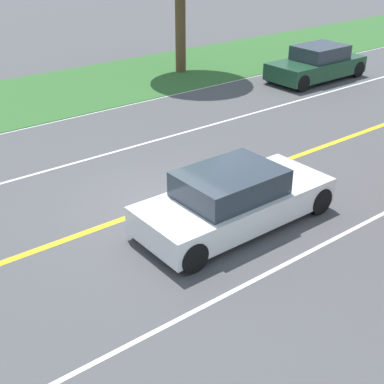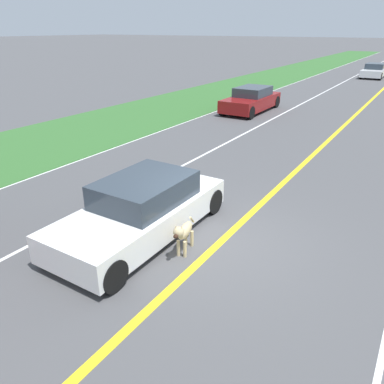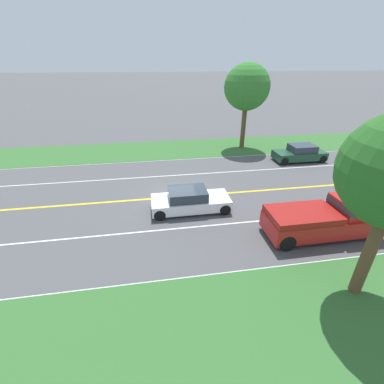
# 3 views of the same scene
# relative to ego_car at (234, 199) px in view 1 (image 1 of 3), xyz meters

# --- Properties ---
(ground_plane) EXTENTS (400.00, 400.00, 0.00)m
(ground_plane) POSITION_rel_ego_car_xyz_m (-1.70, -0.61, -0.62)
(ground_plane) COLOR #4C4C4F
(centre_divider_line) EXTENTS (0.18, 160.00, 0.01)m
(centre_divider_line) POSITION_rel_ego_car_xyz_m (-1.70, -0.61, -0.62)
(centre_divider_line) COLOR yellow
(centre_divider_line) RESTS_ON ground
(lane_edge_line_left) EXTENTS (0.14, 160.00, 0.01)m
(lane_edge_line_left) POSITION_rel_ego_car_xyz_m (-8.70, -0.61, -0.62)
(lane_edge_line_left) COLOR white
(lane_edge_line_left) RESTS_ON ground
(lane_dash_same_dir) EXTENTS (0.10, 160.00, 0.01)m
(lane_dash_same_dir) POSITION_rel_ego_car_xyz_m (1.80, -0.61, -0.62)
(lane_dash_same_dir) COLOR white
(lane_dash_same_dir) RESTS_ON ground
(lane_dash_oncoming) EXTENTS (0.10, 160.00, 0.01)m
(lane_dash_oncoming) POSITION_rel_ego_car_xyz_m (-5.20, -0.61, -0.62)
(lane_dash_oncoming) COLOR white
(lane_dash_oncoming) RESTS_ON ground
(grass_verge_left) EXTENTS (6.00, 160.00, 0.03)m
(grass_verge_left) POSITION_rel_ego_car_xyz_m (-11.70, -0.61, -0.61)
(grass_verge_left) COLOR #33662D
(grass_verge_left) RESTS_ON ground
(ego_car) EXTENTS (1.88, 4.53, 1.34)m
(ego_car) POSITION_rel_ego_car_xyz_m (0.00, 0.00, 0.00)
(ego_car) COLOR white
(ego_car) RESTS_ON ground
(dog) EXTENTS (0.40, 1.13, 0.80)m
(dog) POSITION_rel_ego_car_xyz_m (-1.24, 0.18, -0.12)
(dog) COLOR #D1B784
(dog) RESTS_ON ground
(oncoming_car) EXTENTS (1.88, 4.37, 1.40)m
(oncoming_car) POSITION_rel_ego_car_xyz_m (-6.75, 10.75, 0.03)
(oncoming_car) COLOR #1E472D
(oncoming_car) RESTS_ON ground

